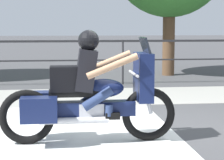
# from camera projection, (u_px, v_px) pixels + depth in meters

# --- Properties ---
(ground_plane) EXTENTS (120.00, 120.00, 0.00)m
(ground_plane) POSITION_uv_depth(u_px,v_px,m) (172.00, 131.00, 6.74)
(ground_plane) COLOR #424244
(sidewalk_band) EXTENTS (44.00, 2.40, 0.01)m
(sidewalk_band) POSITION_uv_depth(u_px,v_px,m) (135.00, 96.00, 10.09)
(sidewalk_band) COLOR #99968E
(sidewalk_band) RESTS_ON ground
(crosswalk_band) EXTENTS (2.99, 6.00, 0.01)m
(crosswalk_band) POSITION_uv_depth(u_px,v_px,m) (77.00, 137.00, 6.37)
(crosswalk_band) COLOR silver
(crosswalk_band) RESTS_ON ground
(fence_railing) EXTENTS (36.00, 0.05, 1.22)m
(fence_railing) POSITION_uv_depth(u_px,v_px,m) (123.00, 49.00, 11.94)
(fence_railing) COLOR #232326
(fence_railing) RESTS_ON ground
(motorcycle) EXTENTS (2.45, 0.76, 1.56)m
(motorcycle) POSITION_uv_depth(u_px,v_px,m) (89.00, 94.00, 6.01)
(motorcycle) COLOR black
(motorcycle) RESTS_ON ground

